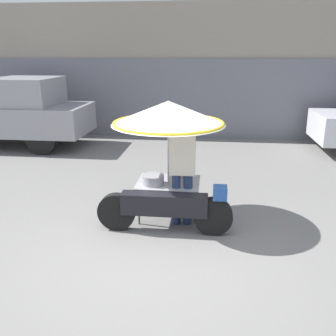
{
  "coord_description": "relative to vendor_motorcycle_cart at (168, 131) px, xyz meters",
  "views": [
    {
      "loc": [
        0.74,
        -4.46,
        2.65
      ],
      "look_at": [
        0.1,
        1.15,
        0.86
      ],
      "focal_mm": 40.0,
      "sensor_mm": 36.0,
      "label": 1
    }
  ],
  "objects": [
    {
      "name": "shopfront_building",
      "position": [
        -0.11,
        7.05,
        0.52
      ],
      "size": [
        28.0,
        2.06,
        4.01
      ],
      "color": "gray",
      "rests_on": "ground"
    },
    {
      "name": "vendor_motorcycle_cart",
      "position": [
        0.0,
        0.0,
        0.0
      ],
      "size": [
        2.04,
        1.77,
        1.91
      ],
      "color": "black",
      "rests_on": "ground"
    },
    {
      "name": "ground_plane",
      "position": [
        -0.11,
        -1.13,
        -1.47
      ],
      "size": [
        36.0,
        36.0,
        0.0
      ],
      "primitive_type": "plane",
      "color": "slate"
    },
    {
      "name": "vendor_person",
      "position": [
        0.24,
        -0.17,
        -0.52
      ],
      "size": [
        0.38,
        0.23,
        1.69
      ],
      "color": "navy",
      "rests_on": "ground"
    },
    {
      "name": "pickup_truck",
      "position": [
        -5.07,
        4.35,
        -0.52
      ],
      "size": [
        4.82,
        1.88,
        1.93
      ],
      "color": "black",
      "rests_on": "ground"
    }
  ]
}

